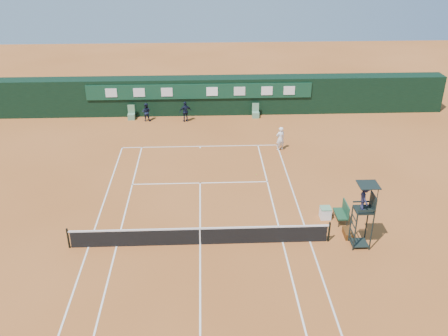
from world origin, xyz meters
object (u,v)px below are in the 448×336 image
(cooler, at_px, (325,213))
(player, at_px, (280,139))
(umpire_chair, at_px, (365,202))
(player_bench, at_px, (343,211))
(tennis_net, at_px, (200,236))

(cooler, bearing_deg, player, 97.47)
(cooler, bearing_deg, umpire_chair, -66.95)
(umpire_chair, relative_size, cooler, 5.30)
(player_bench, relative_size, cooler, 1.86)
(player_bench, relative_size, player, 0.70)
(tennis_net, distance_m, cooler, 7.06)
(umpire_chair, xyz_separation_m, player, (-2.26, 11.47, -1.61))
(tennis_net, xyz_separation_m, umpire_chair, (7.81, -0.41, 1.95))
(player_bench, bearing_deg, player, 102.20)
(umpire_chair, distance_m, player_bench, 2.90)
(tennis_net, xyz_separation_m, player_bench, (7.56, 1.80, 0.09))
(player_bench, distance_m, cooler, 0.94)
(tennis_net, bearing_deg, player, 63.33)
(cooler, bearing_deg, tennis_net, -162.27)
(cooler, xyz_separation_m, player, (-1.17, 8.91, 0.53))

